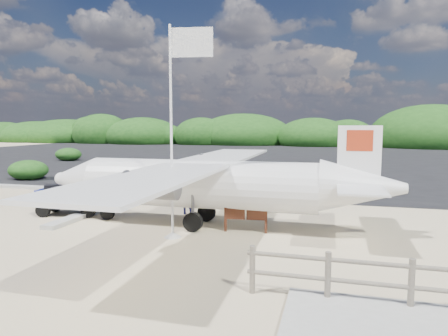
# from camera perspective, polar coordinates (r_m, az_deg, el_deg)

# --- Properties ---
(ground) EXTENTS (160.00, 160.00, 0.00)m
(ground) POSITION_cam_1_polar(r_m,az_deg,el_deg) (13.99, -4.05, -8.10)
(ground) COLOR beige
(asphalt_apron) EXTENTS (90.00, 50.00, 0.04)m
(asphalt_apron) POSITION_cam_1_polar(r_m,az_deg,el_deg) (43.15, 9.35, 1.55)
(asphalt_apron) COLOR #B2B2B2
(asphalt_apron) RESTS_ON ground
(lagoon) EXTENTS (9.00, 7.00, 0.40)m
(lagoon) POSITION_cam_1_polar(r_m,az_deg,el_deg) (19.98, -27.69, -4.46)
(lagoon) COLOR #B2B2B2
(lagoon) RESTS_ON ground
(walkway_pad) EXTENTS (3.50, 2.50, 0.10)m
(walkway_pad) POSITION_cam_1_polar(r_m,az_deg,el_deg) (7.67, 22.40, -21.08)
(walkway_pad) COLOR #B2B2B2
(walkway_pad) RESTS_ON ground
(vegetation_band) EXTENTS (124.00, 8.00, 4.40)m
(vegetation_band) POSITION_cam_1_polar(r_m,az_deg,el_deg) (68.01, 11.61, 3.19)
(vegetation_band) COLOR #B2B2B2
(vegetation_band) RESTS_ON ground
(fence) EXTENTS (6.40, 2.00, 1.10)m
(fence) POSITION_cam_1_polar(r_m,az_deg,el_deg) (8.63, 25.04, -18.00)
(fence) COLOR #B2B2B2
(fence) RESTS_ON ground
(baggage_cart) EXTENTS (2.66, 1.86, 1.21)m
(baggage_cart) POSITION_cam_1_polar(r_m,az_deg,el_deg) (16.59, -20.96, -6.22)
(baggage_cart) COLOR #0B1FB1
(baggage_cart) RESTS_ON ground
(flagpole) EXTENTS (1.35, 0.74, 6.37)m
(flagpole) POSITION_cam_1_polar(r_m,az_deg,el_deg) (12.59, -7.33, -9.76)
(flagpole) COLOR white
(flagpole) RESTS_ON ground
(signboard) EXTENTS (1.49, 0.28, 1.22)m
(signboard) POSITION_cam_1_polar(r_m,az_deg,el_deg) (13.04, 3.10, -9.16)
(signboard) COLOR #4E2616
(signboard) RESTS_ON ground
(crew_a) EXTENTS (0.70, 0.55, 1.70)m
(crew_a) POSITION_cam_1_polar(r_m,az_deg,el_deg) (17.26, -4.89, -2.49)
(crew_a) COLOR #161855
(crew_a) RESTS_ON ground
(crew_b) EXTENTS (0.93, 0.81, 1.61)m
(crew_b) POSITION_cam_1_polar(r_m,az_deg,el_deg) (15.50, -5.13, -3.66)
(crew_b) COLOR #161855
(crew_b) RESTS_ON ground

